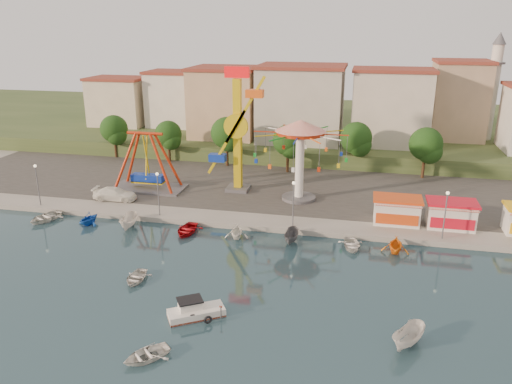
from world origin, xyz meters
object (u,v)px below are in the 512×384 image
(cabin_motorboat, at_px, (195,312))
(wave_swinger, at_px, (300,142))
(skiff, at_px, (409,338))
(van, at_px, (115,194))
(pirate_ship_ride, at_px, (147,162))
(kamikaze_tower, at_px, (239,134))
(rowboat_a, at_px, (136,278))

(cabin_motorboat, bearing_deg, wave_swinger, 48.94)
(skiff, xyz_separation_m, van, (-35.04, 23.12, 0.66))
(skiff, bearing_deg, wave_swinger, 143.42)
(pirate_ship_ride, height_order, van, pirate_ship_ride)
(pirate_ship_ride, height_order, skiff, pirate_ship_ride)
(wave_swinger, height_order, van, wave_swinger)
(cabin_motorboat, relative_size, skiff, 1.20)
(wave_swinger, height_order, cabin_motorboat, wave_swinger)
(pirate_ship_ride, relative_size, wave_swinger, 0.86)
(kamikaze_tower, bearing_deg, wave_swinger, -11.34)
(pirate_ship_ride, relative_size, cabin_motorboat, 2.14)
(rowboat_a, distance_m, van, 21.68)
(skiff, bearing_deg, kamikaze_tower, 154.59)
(wave_swinger, bearing_deg, rowboat_a, -116.12)
(kamikaze_tower, bearing_deg, pirate_ship_ride, -171.05)
(pirate_ship_ride, distance_m, wave_swinger, 21.13)
(wave_swinger, xyz_separation_m, van, (-23.14, -5.41, -6.79))
(wave_swinger, bearing_deg, skiff, -67.36)
(wave_swinger, xyz_separation_m, cabin_motorboat, (-4.48, -28.11, -7.78))
(rowboat_a, bearing_deg, van, 119.61)
(pirate_ship_ride, relative_size, kamikaze_tower, 0.61)
(wave_swinger, height_order, skiff, wave_swinger)
(wave_swinger, bearing_deg, van, -166.85)
(skiff, height_order, van, van)
(wave_swinger, xyz_separation_m, rowboat_a, (-11.65, -23.75, -7.86))
(rowboat_a, relative_size, skiff, 0.83)
(cabin_motorboat, xyz_separation_m, van, (-18.66, 22.70, 0.99))
(kamikaze_tower, distance_m, skiff, 37.17)
(kamikaze_tower, height_order, wave_swinger, kamikaze_tower)
(wave_swinger, distance_m, skiff, 31.80)
(pirate_ship_ride, distance_m, skiff, 43.35)
(van, bearing_deg, kamikaze_tower, -68.66)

